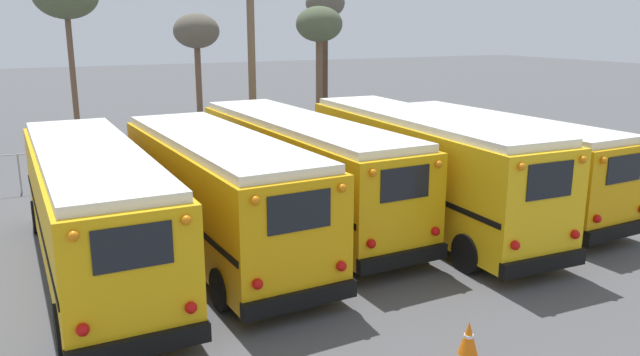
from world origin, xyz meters
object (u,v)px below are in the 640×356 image
school_bus_0 (93,206)px  traffic_cone (469,338)px  school_bus_2 (300,165)px  school_bus_1 (219,190)px  bare_tree_0 (319,27)px  utility_pole (252,63)px  bare_tree_3 (325,7)px  bare_tree_1 (196,33)px  school_bus_4 (494,159)px  school_bus_3 (421,165)px

school_bus_0 → traffic_cone: (5.49, -7.15, -1.34)m
school_bus_2 → traffic_cone: bearing=-94.5°
school_bus_1 → bare_tree_0: bare_tree_0 is taller
utility_pole → bare_tree_3: 14.36m
school_bus_2 → bare_tree_1: bearing=82.8°
school_bus_2 → school_bus_4: school_bus_2 is taller
bare_tree_0 → bare_tree_3: (2.77, 4.68, 1.21)m
school_bus_3 → traffic_cone: bearing=-118.9°
school_bus_3 → bare_tree_3: 23.85m
bare_tree_0 → traffic_cone: bare_tree_0 is taller
bare_tree_0 → traffic_cone: (-8.97, -24.04, -5.38)m
school_bus_3 → traffic_cone: 7.94m
school_bus_2 → traffic_cone: 8.87m
school_bus_1 → bare_tree_1: (5.56, 21.20, 3.67)m
school_bus_4 → bare_tree_3: bearing=77.3°
school_bus_3 → utility_pole: size_ratio=1.27×
school_bus_2 → school_bus_0: bearing=-165.6°
school_bus_0 → traffic_cone: school_bus_0 is taller
school_bus_0 → school_bus_3: bearing=-2.0°
utility_pole → bare_tree_3: utility_pole is taller
school_bus_2 → school_bus_3: bearing=-31.6°
school_bus_4 → bare_tree_1: size_ratio=1.46×
bare_tree_1 → traffic_cone: bare_tree_1 is taller
school_bus_3 → bare_tree_1: size_ratio=1.61×
bare_tree_0 → bare_tree_3: bearing=59.4°
utility_pole → bare_tree_0: bearing=43.9°
school_bus_2 → bare_tree_3: bearing=61.0°
school_bus_3 → school_bus_4: (3.09, 0.28, -0.16)m
school_bus_1 → school_bus_3: (6.18, -0.29, 0.10)m
school_bus_3 → school_bus_4: bearing=5.2°
school_bus_0 → bare_tree_1: 23.16m
school_bus_0 → bare_tree_0: size_ratio=1.52×
school_bus_4 → bare_tree_1: 21.85m
bare_tree_1 → bare_tree_0: bearing=-36.4°
school_bus_3 → bare_tree_1: (-0.62, 21.49, 3.57)m
school_bus_1 → school_bus_4: (9.27, -0.01, -0.05)m
school_bus_1 → school_bus_4: size_ratio=1.00×
school_bus_3 → bare_tree_0: bare_tree_0 is taller
school_bus_1 → traffic_cone: (2.40, -7.12, -1.37)m
school_bus_2 → bare_tree_3: (11.06, 19.98, 5.19)m
school_bus_0 → traffic_cone: bearing=-52.5°
school_bus_4 → utility_pole: bearing=111.3°
school_bus_1 → utility_pole: bearing=65.0°
school_bus_0 → school_bus_3: (9.27, -0.32, 0.13)m
school_bus_1 → school_bus_4: school_bus_1 is taller
bare_tree_3 → school_bus_0: bearing=-128.6°
school_bus_3 → school_bus_2: bearing=148.4°
bare_tree_1 → school_bus_3: bearing=-88.4°
utility_pole → traffic_cone: 18.55m
utility_pole → bare_tree_3: size_ratio=1.01×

